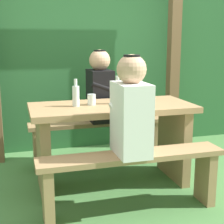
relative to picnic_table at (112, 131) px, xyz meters
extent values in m
plane|color=#46783E|center=(0.00, 0.00, -0.50)|extent=(12.00, 12.00, 0.00)
cube|color=#295D31|center=(0.00, 1.65, 0.47)|extent=(6.40, 1.01, 1.94)
cube|color=brown|center=(1.01, 0.90, 0.50)|extent=(0.12, 0.12, 1.99)
cube|color=#9E7A51|center=(0.00, 0.00, 0.21)|extent=(1.40, 0.64, 0.05)
cube|color=#9E7A51|center=(-0.60, 0.00, -0.16)|extent=(0.08, 0.54, 0.68)
cube|color=#9E7A51|center=(0.60, 0.00, -0.16)|extent=(0.08, 0.54, 0.68)
cube|color=#9E7A51|center=(0.00, -0.54, -0.05)|extent=(1.40, 0.24, 0.04)
cube|color=#9E7A51|center=(-0.62, -0.54, -0.29)|extent=(0.07, 0.22, 0.42)
cube|color=#9E7A51|center=(0.62, -0.54, -0.29)|extent=(0.07, 0.22, 0.42)
cube|color=#9E7A51|center=(0.00, 0.54, -0.05)|extent=(1.40, 0.24, 0.04)
cube|color=#9E7A51|center=(-0.62, 0.54, -0.29)|extent=(0.07, 0.22, 0.42)
cube|color=#9E7A51|center=(0.62, 0.54, -0.29)|extent=(0.07, 0.22, 0.42)
cube|color=white|center=(-0.01, -0.54, 0.23)|extent=(0.22, 0.34, 0.52)
sphere|color=tan|center=(-0.01, -0.54, 0.58)|extent=(0.21, 0.21, 0.21)
cylinder|color=black|center=(-0.01, -0.54, 0.67)|extent=(0.12, 0.12, 0.02)
cylinder|color=white|center=(-0.01, -0.40, 0.33)|extent=(0.25, 0.07, 0.15)
cube|color=black|center=(0.03, 0.54, 0.23)|extent=(0.22, 0.34, 0.52)
sphere|color=tan|center=(0.03, 0.54, 0.58)|extent=(0.21, 0.21, 0.21)
cylinder|color=black|center=(0.03, 0.54, 0.67)|extent=(0.12, 0.12, 0.02)
cylinder|color=black|center=(0.03, 0.40, 0.33)|extent=(0.25, 0.07, 0.15)
cylinder|color=silver|center=(-0.17, 0.04, 0.28)|extent=(0.07, 0.07, 0.09)
cylinder|color=silver|center=(0.06, 0.03, 0.32)|extent=(0.06, 0.06, 0.17)
cylinder|color=silver|center=(0.06, 0.03, 0.44)|extent=(0.03, 0.03, 0.08)
cylinder|color=silver|center=(-0.31, 0.02, 0.32)|extent=(0.06, 0.06, 0.17)
cylinder|color=silver|center=(-0.31, 0.02, 0.43)|extent=(0.03, 0.03, 0.06)
cube|color=black|center=(0.31, 0.01, 0.24)|extent=(0.10, 0.15, 0.01)
camera|label=1|loc=(-0.80, -2.78, 0.79)|focal=54.81mm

